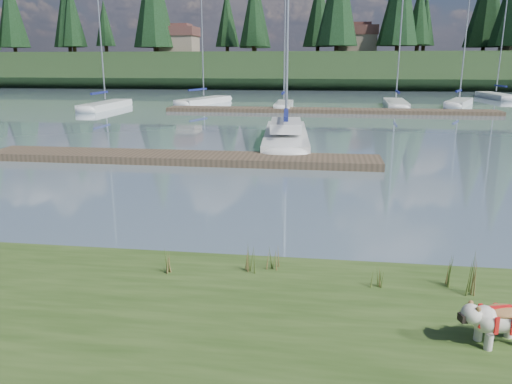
# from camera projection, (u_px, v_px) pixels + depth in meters

# --- Properties ---
(ground) EXTENTS (200.00, 200.00, 0.00)m
(ground) POSITION_uv_depth(u_px,v_px,m) (303.00, 112.00, 39.84)
(ground) COLOR #8199A9
(ground) RESTS_ON ground
(ridge) EXTENTS (200.00, 20.00, 5.00)m
(ridge) POSITION_uv_depth(u_px,v_px,m) (316.00, 70.00, 80.40)
(ridge) COLOR #1E3318
(ridge) RESTS_ON ground
(bulldog) EXTENTS (1.00, 0.59, 0.59)m
(bulldog) POSITION_uv_depth(u_px,v_px,m) (499.00, 318.00, 6.45)
(bulldog) COLOR silver
(bulldog) RESTS_ON bank
(sailboat_main) EXTENTS (2.79, 10.37, 14.59)m
(sailboat_main) POSITION_uv_depth(u_px,v_px,m) (286.00, 133.00, 25.34)
(sailboat_main) COLOR silver
(sailboat_main) RESTS_ON ground
(dock_near) EXTENTS (16.00, 2.00, 0.30)m
(dock_near) POSITION_uv_depth(u_px,v_px,m) (180.00, 158.00, 20.21)
(dock_near) COLOR #4C3D2C
(dock_near) RESTS_ON ground
(dock_far) EXTENTS (26.00, 2.20, 0.30)m
(dock_far) POSITION_uv_depth(u_px,v_px,m) (328.00, 111.00, 39.53)
(dock_far) COLOR #4C3D2C
(dock_far) RESTS_ON ground
(sailboat_bg_0) EXTENTS (1.74, 8.57, 12.35)m
(sailboat_bg_0) POSITION_uv_depth(u_px,v_px,m) (109.00, 104.00, 43.36)
(sailboat_bg_0) COLOR silver
(sailboat_bg_0) RESTS_ON ground
(sailboat_bg_1) EXTENTS (4.28, 8.79, 12.88)m
(sailboat_bg_1) POSITION_uv_depth(u_px,v_px,m) (208.00, 100.00, 48.16)
(sailboat_bg_1) COLOR silver
(sailboat_bg_1) RESTS_ON ground
(sailboat_bg_2) EXTENTS (1.42, 6.61, 10.06)m
(sailboat_bg_2) POSITION_uv_depth(u_px,v_px,m) (284.00, 104.00, 42.97)
(sailboat_bg_2) COLOR silver
(sailboat_bg_2) RESTS_ON ground
(sailboat_bg_3) EXTENTS (2.14, 8.84, 12.79)m
(sailboat_bg_3) POSITION_uv_depth(u_px,v_px,m) (395.00, 103.00, 44.84)
(sailboat_bg_3) COLOR silver
(sailboat_bg_3) RESTS_ON ground
(sailboat_bg_4) EXTENTS (4.27, 7.66, 11.32)m
(sailboat_bg_4) POSITION_uv_depth(u_px,v_px,m) (460.00, 102.00, 45.79)
(sailboat_bg_4) COLOR silver
(sailboat_bg_4) RESTS_ON ground
(sailboat_bg_5) EXTENTS (2.28, 8.84, 12.41)m
(sailboat_bg_5) POSITION_uv_depth(u_px,v_px,m) (493.00, 95.00, 55.00)
(sailboat_bg_5) COLOR silver
(sailboat_bg_5) RESTS_ON ground
(weed_0) EXTENTS (0.17, 0.14, 0.67)m
(weed_0) POSITION_uv_depth(u_px,v_px,m) (251.00, 257.00, 8.68)
(weed_0) COLOR #475B23
(weed_0) RESTS_ON bank
(weed_1) EXTENTS (0.17, 0.14, 0.44)m
(weed_1) POSITION_uv_depth(u_px,v_px,m) (273.00, 259.00, 8.83)
(weed_1) COLOR #475B23
(weed_1) RESTS_ON bank
(weed_2) EXTENTS (0.17, 0.14, 0.55)m
(weed_2) POSITION_uv_depth(u_px,v_px,m) (445.00, 272.00, 8.19)
(weed_2) COLOR #475B23
(weed_2) RESTS_ON bank
(weed_3) EXTENTS (0.17, 0.14, 0.49)m
(weed_3) POSITION_uv_depth(u_px,v_px,m) (171.00, 261.00, 8.69)
(weed_3) COLOR #475B23
(weed_3) RESTS_ON bank
(weed_4) EXTENTS (0.17, 0.14, 0.38)m
(weed_4) POSITION_uv_depth(u_px,v_px,m) (376.00, 277.00, 8.19)
(weed_4) COLOR #475B23
(weed_4) RESTS_ON bank
(weed_5) EXTENTS (0.17, 0.14, 0.72)m
(weed_5) POSITION_uv_depth(u_px,v_px,m) (474.00, 276.00, 7.85)
(weed_5) COLOR #475B23
(weed_5) RESTS_ON bank
(mud_lip) EXTENTS (60.00, 0.50, 0.14)m
(mud_lip) POSITION_uv_depth(u_px,v_px,m) (226.00, 270.00, 9.54)
(mud_lip) COLOR #33281C
(mud_lip) RESTS_ON ground
(conifer_1) EXTENTS (4.40, 4.40, 11.30)m
(conifer_1) POSITION_uv_depth(u_px,v_px,m) (72.00, 15.00, 81.57)
(conifer_1) COLOR #382619
(conifer_1) RESTS_ON ridge
(conifer_3) EXTENTS (4.84, 4.84, 12.25)m
(conifer_3) POSITION_uv_depth(u_px,v_px,m) (254.00, 10.00, 78.42)
(conifer_3) COLOR #382619
(conifer_3) RESTS_ON ridge
(conifer_5) EXTENTS (3.96, 3.96, 10.35)m
(conifer_5) POSITION_uv_depth(u_px,v_px,m) (420.00, 13.00, 73.42)
(conifer_5) COLOR #382619
(conifer_5) RESTS_ON ridge
(house_0) EXTENTS (6.30, 5.30, 4.65)m
(house_0) POSITION_uv_depth(u_px,v_px,m) (177.00, 39.00, 79.23)
(house_0) COLOR gray
(house_0) RESTS_ON ridge
(house_1) EXTENTS (6.30, 5.30, 4.65)m
(house_1) POSITION_uv_depth(u_px,v_px,m) (356.00, 39.00, 76.46)
(house_1) COLOR gray
(house_1) RESTS_ON ridge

